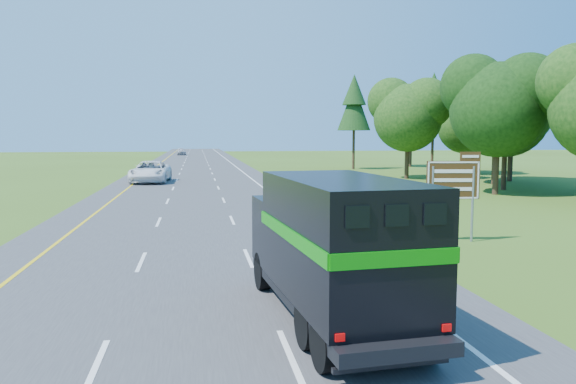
# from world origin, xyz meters

# --- Properties ---
(road) EXTENTS (15.00, 260.00, 0.04)m
(road) POSITION_xyz_m (0.00, 50.00, 0.02)
(road) COLOR #38383A
(road) RESTS_ON ground
(lane_markings) EXTENTS (11.15, 260.00, 0.01)m
(lane_markings) POSITION_xyz_m (0.00, 50.00, 0.04)
(lane_markings) COLOR yellow
(lane_markings) RESTS_ON road
(tree_wall_right) EXTENTS (16.00, 100.00, 12.00)m
(tree_wall_right) POSITION_xyz_m (26.00, 30.00, 6.00)
(tree_wall_right) COLOR black
(tree_wall_right) RESTS_ON ground
(horse_truck) EXTENTS (2.97, 7.78, 3.37)m
(horse_truck) POSITION_xyz_m (3.12, 3.95, 1.84)
(horse_truck) COLOR black
(horse_truck) RESTS_ON road
(white_suv) EXTENTS (3.67, 7.23, 1.96)m
(white_suv) POSITION_xyz_m (-4.12, 44.65, 1.02)
(white_suv) COLOR white
(white_suv) RESTS_ON road
(far_car) EXTENTS (2.18, 4.81, 1.60)m
(far_car) POSITION_xyz_m (-3.26, 119.40, 0.84)
(far_car) COLOR #ACADB3
(far_car) RESTS_ON road
(exit_sign) EXTENTS (2.15, 0.39, 3.68)m
(exit_sign) POSITION_xyz_m (10.39, 12.94, 2.39)
(exit_sign) COLOR gray
(exit_sign) RESTS_ON ground
(delineator) EXTENTS (0.10, 0.06, 1.22)m
(delineator) POSITION_xyz_m (9.85, 18.66, 0.65)
(delineator) COLOR orange
(delineator) RESTS_ON ground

